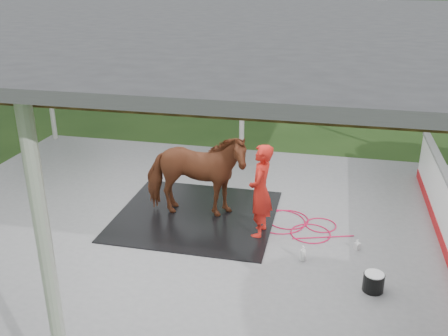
# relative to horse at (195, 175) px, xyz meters

# --- Properties ---
(ground) EXTENTS (100.00, 100.00, 0.00)m
(ground) POSITION_rel_horse_xyz_m (0.20, -0.78, -0.97)
(ground) COLOR #1E3814
(concrete_slab) EXTENTS (12.00, 10.00, 0.05)m
(concrete_slab) POSITION_rel_horse_xyz_m (0.20, -0.78, -0.94)
(concrete_slab) COLOR slate
(concrete_slab) RESTS_ON ground
(pavilion_structure) EXTENTS (12.60, 10.60, 4.05)m
(pavilion_structure) POSITION_rel_horse_xyz_m (0.20, -0.78, 3.00)
(pavilion_structure) COLOR beige
(pavilion_structure) RESTS_ON ground
(tree_belt) EXTENTS (28.00, 28.00, 5.80)m
(tree_belt) POSITION_rel_horse_xyz_m (0.50, 0.12, 2.82)
(tree_belt) COLOR #382314
(tree_belt) RESTS_ON ground
(rubber_mat) EXTENTS (3.20, 3.00, 0.02)m
(rubber_mat) POSITION_rel_horse_xyz_m (0.00, 0.00, -0.91)
(rubber_mat) COLOR black
(rubber_mat) RESTS_ON concrete_slab
(horse) EXTENTS (2.20, 1.15, 1.79)m
(horse) POSITION_rel_horse_xyz_m (0.00, 0.00, 0.00)
(horse) COLOR brown
(horse) RESTS_ON rubber_mat
(handler) EXTENTS (0.48, 0.69, 1.82)m
(handler) POSITION_rel_horse_xyz_m (1.40, -0.46, -0.01)
(handler) COLOR red
(handler) RESTS_ON concrete_slab
(wash_bucket) EXTENTS (0.33, 0.33, 0.31)m
(wash_bucket) POSITION_rel_horse_xyz_m (3.44, -1.86, -0.76)
(wash_bucket) COLOR black
(wash_bucket) RESTS_ON concrete_slab
(soap_bottle_a) EXTENTS (0.15, 0.15, 0.29)m
(soap_bottle_a) POSITION_rel_horse_xyz_m (2.28, -1.23, -0.78)
(soap_bottle_a) COLOR silver
(soap_bottle_a) RESTS_ON concrete_slab
(soap_bottle_b) EXTENTS (0.13, 0.13, 0.20)m
(soap_bottle_b) POSITION_rel_horse_xyz_m (3.22, -0.63, -0.82)
(soap_bottle_b) COLOR #338CD8
(soap_bottle_b) RESTS_ON concrete_slab
(hose_coil) EXTENTS (1.99, 1.30, 0.02)m
(hose_coil) POSITION_rel_horse_xyz_m (2.01, 0.07, -0.91)
(hose_coil) COLOR #BD0D3C
(hose_coil) RESTS_ON concrete_slab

